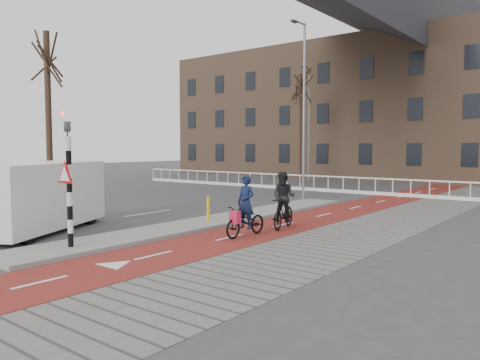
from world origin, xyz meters
The scene contains 15 objects.
ground centered at (0.00, 0.00, 0.00)m, with size 120.00×120.00×0.00m, color #38383A.
bike_lane centered at (1.50, 10.00, 0.01)m, with size 2.50×60.00×0.01m, color maroon.
sidewalk centered at (4.30, 10.00, 0.01)m, with size 3.00×60.00×0.01m, color slate.
curb_island centered at (-0.70, 4.00, 0.06)m, with size 1.80×16.00×0.12m, color gray.
traffic_signal centered at (-0.60, -2.02, 1.99)m, with size 0.80×0.80×3.68m.
bollard centered at (-0.64, 3.43, 0.56)m, with size 0.12×0.12×0.88m, color #E2BA0C.
cyclist_near centered at (1.79, 2.44, 0.63)m, with size 0.66×1.79×1.87m.
cyclist_far centered at (1.95, 4.32, 0.80)m, with size 0.93×1.83×1.90m.
van centered at (-4.00, -1.10, 1.17)m, with size 4.22×5.56×2.23m.
railing centered at (-5.00, 17.00, 0.31)m, with size 28.00×0.10×0.99m.
townhouse_row centered at (-3.00, 32.00, 7.81)m, with size 46.00×10.00×15.90m.
tree_left centered at (-12.55, 4.28, 4.35)m, with size 0.32×0.32×8.69m, color #301D15.
tree_mid centered at (-8.23, 22.36, 4.16)m, with size 0.25×0.25×8.32m, color #301D15.
streetlight_near centered at (-1.42, 11.33, 4.38)m, with size 0.12×0.12×8.76m, color slate.
streetlight_left centered at (-7.94, 23.22, 4.45)m, with size 0.12×0.12×8.90m, color slate.
Camera 1 is at (10.40, -8.78, 2.73)m, focal length 35.00 mm.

